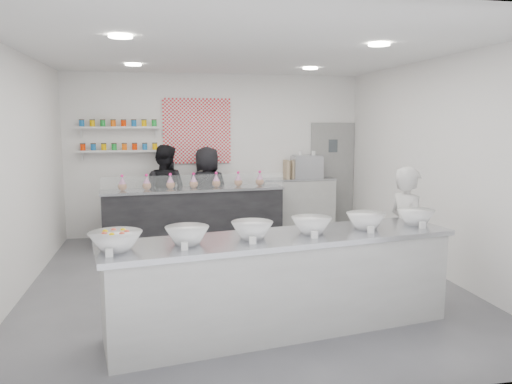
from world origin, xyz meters
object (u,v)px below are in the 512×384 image
espresso_ledge (298,205)px  woman_prep (407,233)px  staff_right (207,193)px  back_bar (194,216)px  prep_counter (282,283)px  staff_left (164,193)px  espresso_machine (307,167)px

espresso_ledge → woman_prep: woman_prep is taller
espresso_ledge → staff_right: 1.80m
back_bar → prep_counter: bearing=-86.2°
espresso_ledge → staff_left: (-2.53, -0.18, 0.34)m
prep_counter → espresso_machine: size_ratio=6.55×
staff_left → espresso_ledge: bearing=-153.5°
prep_counter → woman_prep: 1.81m
back_bar → woman_prep: bearing=-60.1°
espresso_ledge → staff_left: staff_left is taller
prep_counter → staff_left: bearing=95.5°
prep_counter → back_bar: prep_counter is taller
espresso_ledge → prep_counter: bearing=-107.7°
espresso_machine → staff_right: size_ratio=0.33×
prep_counter → back_bar: (-0.63, 3.87, -0.01)m
espresso_ledge → woman_prep: (0.29, -3.79, 0.28)m
prep_counter → staff_right: 4.24m
espresso_ledge → staff_right: (-1.76, -0.18, 0.32)m
back_bar → staff_left: 0.71m
back_bar → staff_left: (-0.50, 0.33, 0.37)m
staff_right → woman_prep: bearing=105.4°
espresso_ledge → espresso_machine: espresso_machine is taller
prep_counter → staff_right: size_ratio=2.16×
woman_prep → staff_left: size_ratio=0.93×
espresso_machine → prep_counter: bearing=-109.7°
espresso_machine → staff_right: 1.98m
staff_left → staff_right: 0.77m
back_bar → staff_left: staff_left is taller
woman_prep → staff_right: (-2.05, 3.61, 0.04)m
back_bar → espresso_ledge: espresso_ledge is taller
espresso_machine → woman_prep: bearing=-88.2°
staff_left → staff_right: staff_left is taller
staff_right → prep_counter: bearing=80.7°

